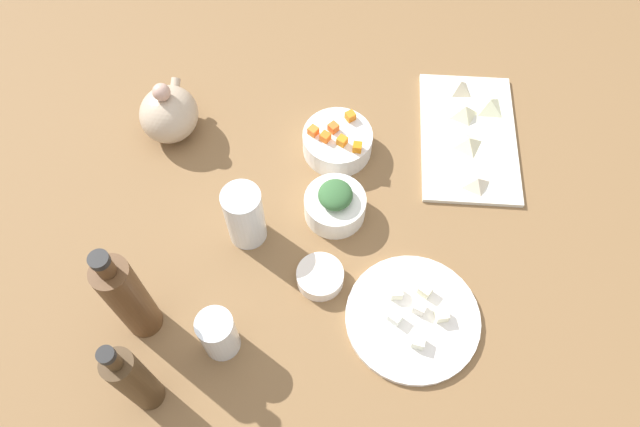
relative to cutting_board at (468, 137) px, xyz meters
The scene contains 29 objects.
tabletop 38.93cm from the cutting_board, 132.00° to the left, with size 190.00×190.00×3.00cm, color brown.
cutting_board is the anchor object (origin of this frame).
plate_tofu 43.95cm from the cutting_board, 167.53° to the left, with size 24.59×24.59×1.20cm, color white.
bowl_greens 34.85cm from the cutting_board, 130.69° to the left, with size 12.18×12.18×5.43cm, color white.
bowl_carrots 28.76cm from the cutting_board, 104.10° to the left, with size 14.64×14.64×5.29cm, color white.
bowl_small_side 46.45cm from the cutting_board, 144.04° to the left, with size 8.89×8.89×3.12cm, color white.
teapot 64.40cm from the cutting_board, 95.95° to the left, with size 14.83×12.21×14.21cm.
bottle_0 82.87cm from the cutting_board, 139.71° to the left, with size 5.15×5.15×24.68cm.
bottle_1 77.17cm from the cutting_board, 130.97° to the left, with size 6.25×6.25×27.00cm.
drinking_glass_0 67.70cm from the cutting_board, 140.62° to the left, with size 6.47×6.47×10.82cm, color white.
drinking_glass_1 52.36cm from the cutting_board, 124.76° to the left, with size 7.40×7.40×14.12cm, color white.
carrot_cube_0 26.22cm from the cutting_board, 113.73° to the left, with size 1.80×1.80×1.80cm, color orange.
carrot_cube_1 29.88cm from the cutting_board, 101.85° to the left, with size 1.80×1.80×1.80cm, color orange.
carrot_cube_2 31.93cm from the cutting_board, 105.95° to the left, with size 1.80×1.80×1.80cm, color orange.
carrot_cube_3 34.19cm from the cutting_board, 102.78° to the left, with size 1.80×1.80×1.80cm, color orange.
carrot_cube_4 26.47cm from the cutting_board, 95.63° to the left, with size 1.80×1.80×1.80cm, color orange.
carrot_cube_5 28.76cm from the cutting_board, 108.92° to the left, with size 1.80×1.80×1.80cm, color orange.
chopped_greens_mound 35.39cm from the cutting_board, 130.69° to the left, with size 7.02×6.71×3.22cm, color #346034.
tofu_cube_0 42.55cm from the cutting_board, behind, with size 2.20×2.20×2.20cm, color white.
tofu_cube_1 42.24cm from the cutting_board, 168.35° to the left, with size 2.20×2.20×2.20cm, color silver.
tofu_cube_2 48.51cm from the cutting_board, behind, with size 2.20×2.20×2.20cm, color white.
tofu_cube_3 45.65cm from the cutting_board, 163.78° to the left, with size 2.20×2.20×2.20cm, color white.
tofu_cube_4 41.17cm from the cutting_board, 161.63° to the left, with size 2.20×2.20×2.20cm, color white.
tofu_cube_5 38.67cm from the cutting_board, 168.54° to the left, with size 2.20×2.20×2.20cm, color #EFEDCA.
dumpling_0 12.82cm from the cutting_board, behind, with size 4.52×4.18×2.30cm, color beige.
dumpling_1 9.48cm from the cutting_board, 26.26° to the right, with size 5.72×5.24×2.66cm, color beige.
dumpling_2 12.91cm from the cutting_board, 10.75° to the left, with size 4.53×4.08×2.89cm, color beige.
dumpling_3 3.06cm from the cutting_board, behind, with size 5.39×4.88×2.24cm, color beige.
dumpling_4 5.87cm from the cutting_board, 13.42° to the left, with size 4.69×4.46×3.06cm, color beige.
Camera 1 is at (-55.24, -7.68, 106.04)cm, focal length 33.00 mm.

